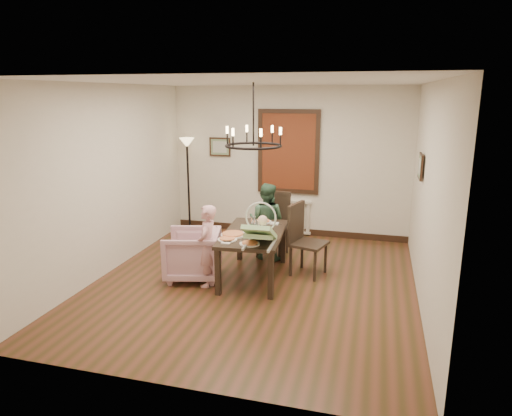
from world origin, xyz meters
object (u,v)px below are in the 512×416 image
at_px(chair_right, 309,240).
at_px(elderly_woman, 207,253).
at_px(armchair, 192,254).
at_px(drinking_glass, 256,225).
at_px(baby_bouncer, 260,231).
at_px(chair_far, 273,224).
at_px(floor_lamp, 188,187).
at_px(seated_man, 266,227).
at_px(dining_table, 254,238).

distance_m(chair_right, elderly_woman, 1.52).
distance_m(armchair, drinking_glass, 1.03).
height_order(chair_right, drinking_glass, chair_right).
bearing_deg(baby_bouncer, elderly_woman, 169.96).
distance_m(chair_far, armchair, 1.56).
bearing_deg(floor_lamp, elderly_woman, -61.52).
relative_size(baby_bouncer, floor_lamp, 0.34).
bearing_deg(chair_far, floor_lamp, 159.88).
bearing_deg(floor_lamp, chair_far, -26.12).
height_order(armchair, seated_man, seated_man).
relative_size(chair_right, armchair, 1.37).
relative_size(chair_far, seated_man, 1.03).
relative_size(chair_right, seated_man, 1.05).
relative_size(drinking_glass, floor_lamp, 0.07).
height_order(seated_man, drinking_glass, seated_man).
relative_size(chair_far, drinking_glass, 8.52).
xyz_separation_m(seated_man, drinking_glass, (-0.00, -0.68, 0.24)).
bearing_deg(floor_lamp, drinking_glass, -43.91).
xyz_separation_m(chair_right, elderly_woman, (-1.32, -0.76, -0.06)).
bearing_deg(armchair, elderly_woman, 44.26).
bearing_deg(floor_lamp, armchair, -65.85).
xyz_separation_m(chair_right, floor_lamp, (-2.60, 1.61, 0.35)).
height_order(chair_far, floor_lamp, floor_lamp).
distance_m(elderly_woman, seated_man, 1.41).
xyz_separation_m(armchair, elderly_woman, (0.31, -0.19, 0.12)).
distance_m(baby_bouncer, floor_lamp, 3.23).
bearing_deg(drinking_glass, chair_far, 84.98).
height_order(seated_man, baby_bouncer, baby_bouncer).
xyz_separation_m(baby_bouncer, floor_lamp, (-2.07, 2.48, 0.00)).
xyz_separation_m(dining_table, chair_far, (0.05, 1.01, -0.08)).
bearing_deg(drinking_glass, seated_man, 90.00).
xyz_separation_m(chair_right, seated_man, (-0.78, 0.54, -0.02)).
bearing_deg(baby_bouncer, dining_table, 110.91).
distance_m(chair_right, baby_bouncer, 1.07).
height_order(chair_far, armchair, chair_far).
bearing_deg(elderly_woman, seated_man, 153.41).
bearing_deg(floor_lamp, chair_right, -31.75).
bearing_deg(dining_table, chair_far, 82.21).
height_order(chair_right, baby_bouncer, baby_bouncer).
distance_m(chair_far, seated_man, 0.16).
bearing_deg(armchair, baby_bouncer, 60.82).
relative_size(armchair, drinking_glass, 6.30).
relative_size(seated_man, floor_lamp, 0.58).
height_order(dining_table, chair_far, chair_far).
bearing_deg(dining_table, baby_bouncer, -71.44).
distance_m(armchair, elderly_woman, 0.38).
height_order(dining_table, armchair, armchair).
bearing_deg(seated_man, elderly_woman, 74.56).
xyz_separation_m(elderly_woman, baby_bouncer, (0.79, -0.11, 0.41)).
height_order(armchair, baby_bouncer, baby_bouncer).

